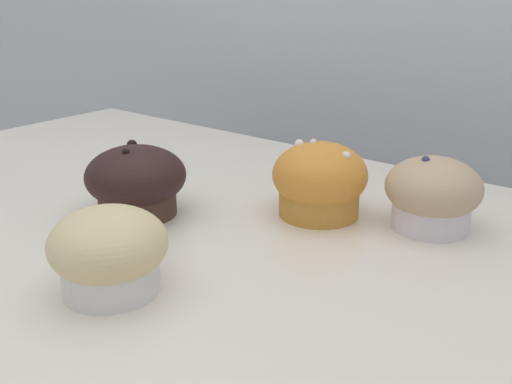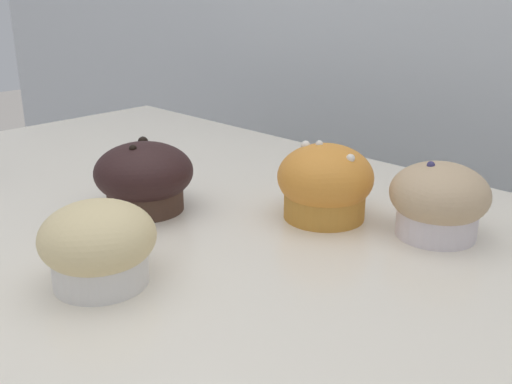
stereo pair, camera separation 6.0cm
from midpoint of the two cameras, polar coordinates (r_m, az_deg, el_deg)
wall_back at (r=1.15m, az=18.29°, el=4.87°), size 3.20×0.10×1.80m
muffin_front_center at (r=0.67m, az=-8.11°, el=1.34°), size 0.11×0.11×0.08m
muffin_back_left at (r=0.65m, az=9.23°, el=0.76°), size 0.10×0.10×0.09m
muffin_back_right at (r=0.63m, az=19.64°, el=-0.82°), size 0.10×0.10×0.08m
muffin_front_left at (r=0.51m, az=-11.58°, el=-5.00°), size 0.10×0.10×0.07m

